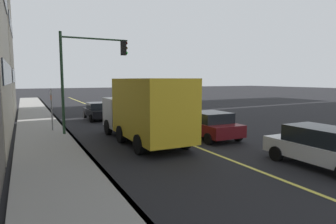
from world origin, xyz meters
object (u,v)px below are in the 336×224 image
object	(u,v)px
car_green	(165,112)
car_white	(322,147)
car_maroon	(210,125)
truck_yellow	(145,110)
street_sign_post	(52,107)
traffic_light_mast	(88,66)
car_black	(99,111)

from	to	relation	value
car_green	car_white	bearing A→B (deg)	-179.18
car_maroon	truck_yellow	bearing A→B (deg)	79.96
car_white	street_sign_post	world-z (taller)	street_sign_post
car_green	truck_yellow	size ratio (longest dim) A/B	0.52
car_green	traffic_light_mast	size ratio (longest dim) A/B	0.65
car_white	street_sign_post	xyz separation A→B (m)	(12.19, 8.41, 0.83)
car_green	traffic_light_mast	bearing A→B (deg)	110.36
car_black	street_sign_post	world-z (taller)	street_sign_post
car_black	traffic_light_mast	xyz separation A→B (m)	(-6.25, 2.07, 3.38)
car_black	car_white	distance (m)	17.45
traffic_light_mast	car_black	bearing A→B (deg)	-18.28
car_black	car_maroon	distance (m)	11.25
car_white	traffic_light_mast	distance (m)	12.87
car_maroon	street_sign_post	distance (m)	9.77
truck_yellow	car_green	bearing A→B (deg)	-34.24
car_maroon	car_white	bearing A→B (deg)	-173.79
car_green	car_white	world-z (taller)	car_white
car_black	car_green	bearing A→B (deg)	-133.37
car_black	street_sign_post	distance (m)	6.28
car_maroon	car_green	bearing A→B (deg)	-4.23
traffic_light_mast	street_sign_post	size ratio (longest dim) A/B	2.18
traffic_light_mast	street_sign_post	distance (m)	3.53
car_black	truck_yellow	xyz separation A→B (m)	(-9.99, -0.05, 1.02)
car_maroon	truck_yellow	world-z (taller)	truck_yellow
car_white	truck_yellow	distance (m)	8.20
car_black	car_white	world-z (taller)	car_white
car_white	traffic_light_mast	size ratio (longest dim) A/B	0.71
street_sign_post	car_black	bearing A→B (deg)	-40.68
truck_yellow	car_white	bearing A→B (deg)	-148.07
car_black	car_maroon	bearing A→B (deg)	-160.94
car_white	car_black	bearing A→B (deg)	14.45
car_green	traffic_light_mast	world-z (taller)	traffic_light_mast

